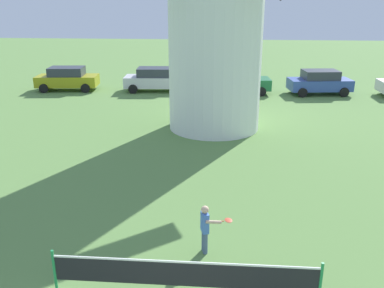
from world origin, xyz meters
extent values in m
cylinder|color=white|center=(0.35, 14.71, 5.06)|extent=(4.27, 4.27, 10.12)
cylinder|color=#238E4C|center=(-2.60, 2.40, 0.55)|extent=(0.06, 0.06, 1.10)
cylinder|color=#238E4C|center=(2.79, 2.40, 0.55)|extent=(0.06, 0.06, 1.10)
cube|color=black|center=(0.09, 2.40, 0.68)|extent=(5.35, 0.01, 0.55)
cube|color=white|center=(0.09, 2.40, 0.97)|extent=(5.35, 0.02, 0.04)
cylinder|color=slate|center=(0.40, 4.29, 0.29)|extent=(0.11, 0.11, 0.57)
cylinder|color=slate|center=(0.44, 4.16, 0.29)|extent=(0.11, 0.11, 0.57)
cube|color=#4C7AD1|center=(0.42, 4.23, 0.82)|extent=(0.23, 0.31, 0.51)
sphere|color=#DBB28E|center=(0.42, 4.23, 1.17)|extent=(0.19, 0.19, 0.19)
cylinder|color=#DBB28E|center=(0.36, 4.40, 0.80)|extent=(0.08, 0.08, 0.38)
cylinder|color=#DBB28E|center=(0.63, 4.13, 0.90)|extent=(0.40, 0.20, 0.15)
cylinder|color=#D84C33|center=(0.78, 4.17, 0.90)|extent=(0.22, 0.09, 0.04)
ellipsoid|color=#D84C33|center=(0.98, 4.24, 0.90)|extent=(0.24, 0.28, 0.03)
cube|color=#999919|center=(-9.79, 22.53, 0.65)|extent=(4.17, 2.08, 0.70)
cube|color=#2D333D|center=(-9.79, 22.53, 1.28)|extent=(2.39, 1.71, 0.56)
cylinder|color=black|center=(-8.51, 23.50, 0.30)|extent=(0.61, 0.24, 0.60)
cylinder|color=black|center=(-8.34, 21.81, 0.30)|extent=(0.61, 0.24, 0.60)
cylinder|color=black|center=(-11.23, 23.24, 0.30)|extent=(0.61, 0.24, 0.60)
cylinder|color=black|center=(-11.07, 21.55, 0.30)|extent=(0.61, 0.24, 0.60)
cube|color=silver|center=(-3.83, 22.73, 0.65)|extent=(4.10, 1.92, 0.70)
cube|color=#2D333D|center=(-3.83, 22.73, 1.28)|extent=(2.32, 1.62, 0.56)
cylinder|color=black|center=(-2.52, 23.65, 0.30)|extent=(0.61, 0.21, 0.60)
cylinder|color=black|center=(-2.43, 21.95, 0.30)|extent=(0.61, 0.21, 0.60)
cylinder|color=black|center=(-5.24, 23.50, 0.30)|extent=(0.61, 0.21, 0.60)
cylinder|color=black|center=(-5.15, 21.80, 0.30)|extent=(0.61, 0.21, 0.60)
cube|color=#1E6638|center=(1.74, 22.39, 0.65)|extent=(4.19, 2.04, 0.70)
cube|color=#2D333D|center=(1.74, 22.39, 1.28)|extent=(2.39, 1.68, 0.56)
cylinder|color=black|center=(3.04, 23.36, 0.30)|extent=(0.61, 0.23, 0.60)
cylinder|color=black|center=(3.19, 21.66, 0.30)|extent=(0.61, 0.23, 0.60)
cylinder|color=black|center=(0.29, 23.13, 0.30)|extent=(0.61, 0.23, 0.60)
cylinder|color=black|center=(0.43, 21.43, 0.30)|extent=(0.61, 0.23, 0.60)
cube|color=#334C99|center=(6.97, 22.56, 0.65)|extent=(4.10, 2.17, 0.70)
cube|color=#2D333D|center=(6.97, 22.56, 1.28)|extent=(2.37, 1.75, 0.56)
cylinder|color=black|center=(8.19, 23.57, 0.30)|extent=(0.62, 0.25, 0.60)
cylinder|color=black|center=(8.40, 21.88, 0.30)|extent=(0.62, 0.25, 0.60)
cylinder|color=black|center=(5.54, 23.24, 0.30)|extent=(0.62, 0.25, 0.60)
cylinder|color=black|center=(5.75, 21.55, 0.30)|extent=(0.62, 0.25, 0.60)
cylinder|color=black|center=(11.26, 23.12, 0.30)|extent=(0.60, 0.18, 0.60)
camera|label=1|loc=(0.79, -4.51, 5.92)|focal=38.63mm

